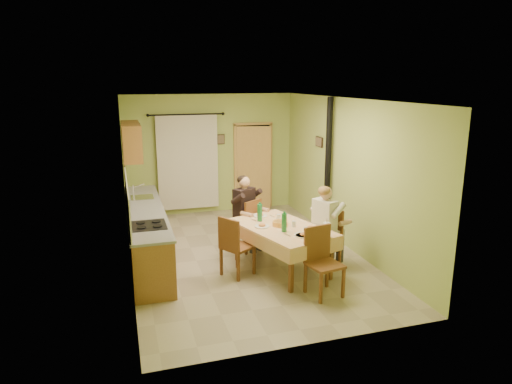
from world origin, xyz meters
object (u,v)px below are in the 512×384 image
object	(u,v)px
chair_near	(324,276)
chair_right	(325,250)
chair_far	(246,235)
man_far	(245,205)
man_right	(326,217)
chair_left	(237,258)
dining_table	(282,248)
stove_flue	(327,187)

from	to	relation	value
chair_near	chair_right	bearing A→B (deg)	-127.00
chair_far	man_far	world-z (taller)	man_far
chair_far	chair_near	size ratio (longest dim) A/B	0.97
man_far	man_right	bearing A→B (deg)	-78.10
chair_far	chair_right	distance (m)	1.57
chair_left	dining_table	bearing A→B (deg)	57.49
chair_right	man_right	xyz separation A→B (m)	(-0.01, -0.01, 0.59)
chair_near	chair_left	size ratio (longest dim) A/B	1.02
chair_near	chair_right	size ratio (longest dim) A/B	1.03
man_far	man_right	world-z (taller)	same
dining_table	stove_flue	distance (m)	2.12
chair_left	stove_flue	world-z (taller)	stove_flue
dining_table	man_right	distance (m)	0.91
man_right	chair_right	bearing A→B (deg)	-90.00
chair_far	man_right	world-z (taller)	man_right
dining_table	chair_left	size ratio (longest dim) A/B	2.03
dining_table	chair_near	xyz separation A→B (m)	(0.28, -1.06, -0.09)
chair_near	chair_right	world-z (taller)	chair_near
man_far	stove_flue	xyz separation A→B (m)	(1.80, 0.32, 0.15)
dining_table	chair_far	world-z (taller)	chair_far
man_right	chair_left	bearing A→B (deg)	65.55
chair_near	stove_flue	distance (m)	2.82
man_far	dining_table	bearing A→B (deg)	-104.65
chair_far	man_far	size ratio (longest dim) A/B	0.71
dining_table	stove_flue	size ratio (longest dim) A/B	0.73
chair_far	stove_flue	size ratio (longest dim) A/B	0.35
man_far	chair_left	bearing A→B (deg)	-144.33
chair_left	stove_flue	distance (m)	2.74
chair_far	chair_left	bearing A→B (deg)	-144.92
dining_table	stove_flue	bearing A→B (deg)	25.92
chair_near	man_right	xyz separation A→B (m)	(0.48, 0.99, 0.59)
stove_flue	chair_right	bearing A→B (deg)	-115.71
chair_far	chair_right	bearing A→B (deg)	-77.50
chair_far	man_far	bearing A→B (deg)	90.00
dining_table	chair_left	bearing A→B (deg)	162.23
man_far	stove_flue	bearing A→B (deg)	-21.67
chair_left	man_far	size ratio (longest dim) A/B	0.72
chair_right	chair_near	bearing A→B (deg)	131.87
dining_table	chair_right	bearing A→B (deg)	-22.29
dining_table	chair_right	size ratio (longest dim) A/B	2.05
chair_left	man_far	distance (m)	1.29
dining_table	chair_near	bearing A→B (deg)	-92.76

